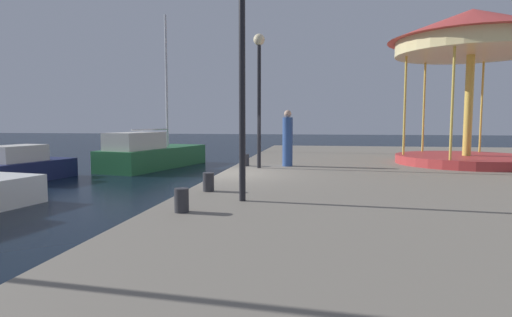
# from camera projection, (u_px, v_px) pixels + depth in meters

# --- Properties ---
(ground_plane) EXTENTS (120.00, 120.00, 0.00)m
(ground_plane) POSITION_uv_depth(u_px,v_px,m) (221.00, 200.00, 12.32)
(ground_plane) COLOR black
(quay_dock) EXTENTS (14.32, 27.67, 0.80)m
(quay_dock) POSITION_uv_depth(u_px,v_px,m) (482.00, 193.00, 11.17)
(quay_dock) COLOR gray
(quay_dock) RESTS_ON ground
(sailboat_green) EXTENTS (3.49, 6.72, 7.65)m
(sailboat_green) POSITION_uv_depth(u_px,v_px,m) (152.00, 154.00, 20.47)
(sailboat_green) COLOR #236638
(sailboat_green) RESTS_ON ground
(motorboat_navy) EXTENTS (2.54, 4.64, 1.39)m
(motorboat_navy) POSITION_uv_depth(u_px,v_px,m) (17.00, 168.00, 15.87)
(motorboat_navy) COLOR #19214C
(motorboat_navy) RESTS_ON ground
(carousel) EXTENTS (5.54, 5.54, 5.30)m
(carousel) POSITION_uv_depth(u_px,v_px,m) (471.00, 49.00, 14.33)
(carousel) COLOR #B23333
(carousel) RESTS_ON quay_dock
(lamp_post_near_edge) EXTENTS (0.36, 0.36, 4.71)m
(lamp_post_near_edge) POSITION_uv_depth(u_px,v_px,m) (242.00, 29.00, 7.65)
(lamp_post_near_edge) COLOR black
(lamp_post_near_edge) RESTS_ON quay_dock
(lamp_post_mid_promenade) EXTENTS (0.36, 0.36, 4.22)m
(lamp_post_mid_promenade) POSITION_uv_depth(u_px,v_px,m) (259.00, 77.00, 13.20)
(lamp_post_mid_promenade) COLOR black
(lamp_post_mid_promenade) RESTS_ON quay_dock
(bollard_north) EXTENTS (0.24, 0.24, 0.40)m
(bollard_north) POSITION_uv_depth(u_px,v_px,m) (208.00, 182.00, 9.00)
(bollard_north) COLOR #2D2D33
(bollard_north) RESTS_ON quay_dock
(bollard_center) EXTENTS (0.24, 0.24, 0.40)m
(bollard_center) POSITION_uv_depth(u_px,v_px,m) (246.00, 160.00, 14.05)
(bollard_center) COLOR #2D2D33
(bollard_center) RESTS_ON quay_dock
(bollard_south) EXTENTS (0.24, 0.24, 0.40)m
(bollard_south) POSITION_uv_depth(u_px,v_px,m) (182.00, 200.00, 6.93)
(bollard_south) COLOR #2D2D33
(bollard_south) RESTS_ON quay_dock
(person_near_carousel) EXTENTS (0.34, 0.34, 1.87)m
(person_near_carousel) POSITION_uv_depth(u_px,v_px,m) (288.00, 140.00, 13.94)
(person_near_carousel) COLOR #2D4C8C
(person_near_carousel) RESTS_ON quay_dock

